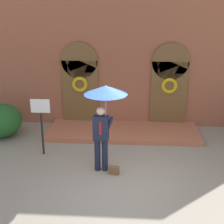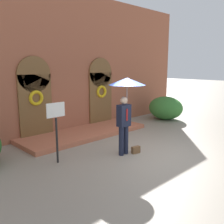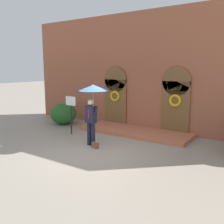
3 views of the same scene
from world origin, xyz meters
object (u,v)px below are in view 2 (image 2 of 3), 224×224
Objects in this scene: sign_post at (56,123)px; shrub_right at (166,108)px; handbag at (136,150)px; person_with_umbrella at (126,93)px.

sign_post reaches higher than shrub_right.
sign_post is 0.97× the size of shrub_right.
handbag is 0.16× the size of shrub_right.
handbag is 5.44m from shrub_right.
shrub_right is at bearing 21.22° from person_with_umbrella.
handbag is (0.25, -0.20, -1.80)m from person_with_umbrella.
person_with_umbrella is 8.44× the size of handbag.
handbag is at bearing -38.28° from person_with_umbrella.
handbag is at bearing -155.85° from shrub_right.
person_with_umbrella is 1.83m from handbag.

